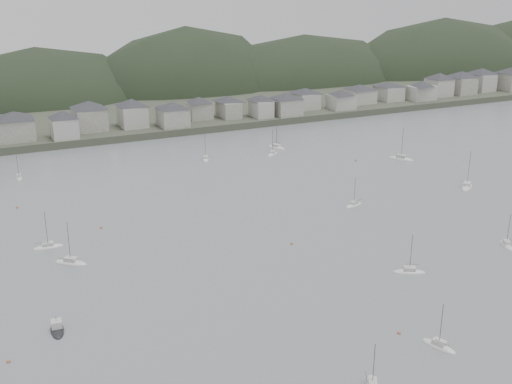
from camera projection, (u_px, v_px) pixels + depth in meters
ground at (433, 342)px, 115.27m from camera, size 900.00×900.00×0.00m
far_shore_land at (92, 90)px, 366.34m from camera, size 900.00×250.00×3.00m
forested_ridge at (113, 119)px, 350.62m from camera, size 851.55×103.94×102.57m
waterfront_town at (253, 103)px, 289.61m from camera, size 451.48×28.46×12.92m
sailboat_lead at (467, 187)px, 200.29m from camera, size 9.31×8.24×12.93m
moored_fleet at (175, 256)px, 150.56m from camera, size 221.72×166.12×13.14m
motor_launch_far at (57, 329)px, 118.74m from camera, size 3.06×7.10×3.67m
mooring_buoys at (301, 236)px, 161.85m from camera, size 172.30×106.58×0.70m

